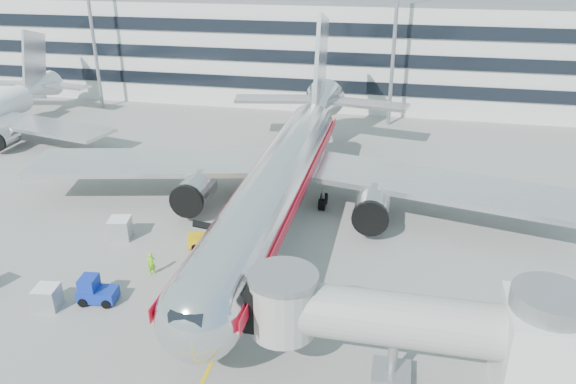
% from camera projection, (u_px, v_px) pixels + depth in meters
% --- Properties ---
extents(ground, '(180.00, 180.00, 0.00)m').
position_uv_depth(ground, '(251.00, 283.00, 41.32)').
color(ground, gray).
rests_on(ground, ground).
extents(lead_in_line, '(0.25, 70.00, 0.01)m').
position_uv_depth(lead_in_line, '(281.00, 222.00, 50.25)').
color(lead_in_line, yellow).
rests_on(lead_in_line, ground).
extents(main_jet, '(50.95, 48.70, 16.06)m').
position_uv_depth(main_jet, '(285.00, 172.00, 50.07)').
color(main_jet, silver).
rests_on(main_jet, ground).
extents(jet_bridge, '(17.80, 4.50, 7.00)m').
position_uv_depth(jet_bridge, '(427.00, 328.00, 30.29)').
color(jet_bridge, silver).
rests_on(jet_bridge, ground).
extents(terminal, '(150.00, 24.25, 15.60)m').
position_uv_depth(terminal, '(346.00, 46.00, 89.94)').
color(terminal, silver).
rests_on(terminal, ground).
extents(light_mast_west, '(2.40, 1.20, 25.45)m').
position_uv_depth(light_mast_west, '(89.00, 5.00, 79.44)').
color(light_mast_west, gray).
rests_on(light_mast_west, ground).
extents(light_mast_centre, '(2.40, 1.20, 25.45)m').
position_uv_depth(light_mast_centre, '(396.00, 12.00, 71.29)').
color(light_mast_centre, gray).
rests_on(light_mast_centre, ground).
extents(belt_loader, '(4.69, 2.94, 2.20)m').
position_uv_depth(belt_loader, '(214.00, 238.00, 46.26)').
color(belt_loader, '#DEAF09').
rests_on(belt_loader, ground).
extents(baggage_tug, '(2.72, 1.90, 1.93)m').
position_uv_depth(baggage_tug, '(95.00, 291.00, 38.86)').
color(baggage_tug, '#0E2A9F').
rests_on(baggage_tug, ground).
extents(cargo_container_right, '(2.02, 2.02, 1.82)m').
position_uv_depth(cargo_container_right, '(120.00, 228.00, 47.25)').
color(cargo_container_right, '#B2B5BA').
rests_on(cargo_container_right, ground).
extents(cargo_container_front, '(1.72, 1.72, 1.62)m').
position_uv_depth(cargo_container_front, '(48.00, 297.00, 38.23)').
color(cargo_container_front, '#B2B5BA').
rests_on(cargo_container_front, ground).
extents(ramp_worker, '(0.78, 0.77, 1.81)m').
position_uv_depth(ramp_worker, '(152.00, 264.00, 42.00)').
color(ramp_worker, '#79E217').
rests_on(ramp_worker, ground).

